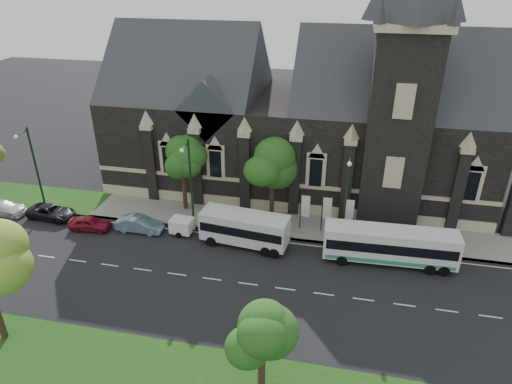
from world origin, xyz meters
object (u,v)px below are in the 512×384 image
(tree_walk_right, at_px, (275,164))
(banner_flag_left, at_px, (304,208))
(banner_flag_right, at_px, (347,213))
(car_far_black, at_px, (51,212))
(tree_walk_left, at_px, (184,158))
(car_far_white, at_px, (2,208))
(shuttle_bus, at_px, (245,227))
(car_far_red, at_px, (90,223))
(street_lamp_mid, at_px, (190,180))
(box_trailer, at_px, (182,225))
(tree_park_east, at_px, (266,329))
(banner_flag_center, at_px, (325,210))
(tour_coach, at_px, (390,245))
(sedan, at_px, (140,224))
(street_lamp_far, at_px, (34,166))
(street_lamp_near, at_px, (346,195))

(tree_walk_right, bearing_deg, banner_flag_left, -29.10)
(banner_flag_right, relative_size, car_far_black, 0.82)
(tree_walk_left, xyz_separation_m, car_far_white, (-17.99, -4.93, -5.04))
(shuttle_bus, distance_m, car_far_red, 15.05)
(street_lamp_mid, distance_m, banner_flag_left, 10.81)
(shuttle_bus, bearing_deg, car_far_red, -171.00)
(banner_flag_left, height_order, car_far_black, banner_flag_left)
(box_trailer, height_order, car_far_white, box_trailer)
(tree_park_east, relative_size, banner_flag_center, 1.57)
(tour_coach, relative_size, box_trailer, 3.68)
(sedan, relative_size, car_far_white, 0.95)
(car_far_black, bearing_deg, street_lamp_mid, -81.46)
(street_lamp_far, bearing_deg, street_lamp_near, 0.00)
(car_far_white, bearing_deg, car_far_red, -98.84)
(banner_flag_center, distance_m, shuttle_bus, 7.70)
(street_lamp_far, height_order, banner_flag_right, street_lamp_far)
(sedan, bearing_deg, banner_flag_right, -79.69)
(box_trailer, xyz_separation_m, car_far_white, (-19.07, -0.23, -0.20))
(street_lamp_mid, height_order, banner_flag_center, street_lamp_mid)
(street_lamp_near, distance_m, banner_flag_center, 3.74)
(box_trailer, bearing_deg, tree_walk_right, 35.25)
(banner_flag_left, xyz_separation_m, sedan, (-15.08, -3.38, -1.64))
(shuttle_bus, bearing_deg, sedan, -174.09)
(street_lamp_mid, distance_m, sedan, 6.65)
(tree_walk_left, distance_m, banner_flag_left, 12.66)
(tree_walk_right, relative_size, sedan, 1.73)
(tree_walk_left, xyz_separation_m, car_far_red, (-7.75, -5.84, -5.05))
(tour_coach, relative_size, car_far_white, 2.31)
(banner_flag_left, distance_m, banner_flag_center, 2.00)
(shuttle_bus, distance_m, box_trailer, 6.24)
(banner_flag_left, height_order, shuttle_bus, banner_flag_left)
(shuttle_bus, bearing_deg, tree_park_east, -65.84)
(tree_walk_left, relative_size, car_far_red, 1.91)
(tree_walk_right, height_order, banner_flag_right, tree_walk_right)
(tour_coach, bearing_deg, tree_walk_left, 162.95)
(street_lamp_far, xyz_separation_m, car_far_white, (-3.78, -1.32, -4.42))
(banner_flag_left, relative_size, banner_flag_center, 1.00)
(banner_flag_left, bearing_deg, tour_coach, -25.52)
(tour_coach, distance_m, sedan, 22.79)
(tree_walk_right, height_order, box_trailer, tree_walk_right)
(tree_walk_left, relative_size, banner_flag_center, 1.91)
(tree_walk_right, distance_m, tree_walk_left, 9.01)
(car_far_white, bearing_deg, tree_walk_left, -78.43)
(street_lamp_near, distance_m, street_lamp_mid, 14.00)
(street_lamp_near, bearing_deg, tree_walk_right, 151.94)
(tree_walk_left, height_order, car_far_white, tree_walk_left)
(box_trailer, bearing_deg, shuttle_bus, 0.02)
(tree_walk_left, bearing_deg, tree_park_east, -59.13)
(tree_walk_right, xyz_separation_m, sedan, (-12.00, -5.09, -5.07))
(tree_walk_right, relative_size, banner_flag_center, 1.95)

